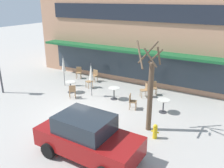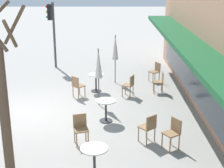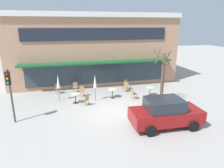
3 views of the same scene
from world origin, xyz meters
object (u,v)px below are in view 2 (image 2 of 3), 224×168
Objects in this scene: cafe_chair_6 at (81,127)px; cafe_chair_0 at (160,81)px; patio_umbrella_cream_folded at (115,48)px; cafe_chair_3 at (156,71)px; patio_umbrella_green_folded at (98,64)px; street_tree at (3,101)px; traffic_light_pole at (52,24)px; cafe_table_streetside at (106,107)px; cafe_chair_1 at (130,84)px; cafe_table_near_wall at (94,157)px; cafe_table_by_tree at (96,80)px; cafe_chair_5 at (149,126)px; cafe_chair_2 at (77,85)px; cafe_chair_4 at (173,131)px.

cafe_chair_0 is at bearing 146.49° from cafe_chair_6.
patio_umbrella_cream_folded is 2.47× the size of cafe_chair_3.
street_tree reaches higher than patio_umbrella_green_folded.
traffic_light_pole reaches higher than cafe_chair_3.
cafe_chair_1 reaches higher than cafe_table_streetside.
cafe_table_near_wall is 1.00× the size of cafe_table_by_tree.
cafe_chair_5 is at bearing 27.27° from patio_umbrella_green_folded.
traffic_light_pole is (-8.56, -2.12, 1.77)m from cafe_chair_6.
patio_umbrella_cream_folded is 2.47× the size of cafe_chair_2.
cafe_chair_5 is 9.65m from traffic_light_pole.
cafe_chair_6 is 0.26× the size of traffic_light_pole.
cafe_chair_5 is at bearing 25.76° from traffic_light_pole.
patio_umbrella_cream_folded is 0.65× the size of traffic_light_pole.
cafe_chair_5 is at bearing 114.60° from street_tree.
cafe_chair_3 is (-1.99, 1.31, 0.00)m from cafe_chair_1.
cafe_chair_0 is at bearing 142.53° from cafe_table_streetside.
cafe_table_by_tree is 2.69m from cafe_chair_0.
cafe_table_by_tree is at bearing 163.05° from street_tree.
cafe_chair_6 is (0.02, -2.00, 0.00)m from cafe_chair_5.
cafe_chair_0 is (1.39, 1.85, -1.10)m from patio_umbrella_cream_folded.
patio_umbrella_green_folded is 2.47× the size of cafe_chair_2.
patio_umbrella_cream_folded is (-4.31, 0.38, 1.11)m from cafe_table_streetside.
patio_umbrella_green_folded reaches higher than cafe_chair_5.
cafe_table_near_wall is 0.35× the size of patio_umbrella_cream_folded.
street_tree is at bearing -36.43° from cafe_table_streetside.
patio_umbrella_green_folded is 2.47× the size of cafe_chair_6.
street_tree is at bearing -23.91° from patio_umbrella_green_folded.
cafe_chair_0 is 1.00× the size of cafe_chair_4.
street_tree reaches higher than cafe_chair_1.
cafe_table_streetside is 1.72m from cafe_chair_6.
patio_umbrella_green_folded is 3.58m from cafe_chair_5.
street_tree is at bearing -36.93° from cafe_chair_0.
cafe_table_near_wall is at bearing -4.44° from cafe_table_streetside.
cafe_table_by_tree is at bearing -159.47° from cafe_chair_5.
patio_umbrella_green_folded is at bearing 46.04° from cafe_chair_2.
cafe_chair_4 is (3.36, 2.22, -1.10)m from patio_umbrella_green_folded.
cafe_table_near_wall is 3.26m from cafe_table_streetside.
traffic_light_pole is (-8.88, -4.78, 1.77)m from cafe_chair_4.
cafe_chair_3 is 1.00× the size of cafe_chair_5.
traffic_light_pole is (-10.21, -0.48, 0.32)m from street_tree.
cafe_chair_4 is 0.21× the size of street_tree.
cafe_table_near_wall is 5.83m from cafe_chair_1.
cafe_chair_1 and cafe_chair_6 have the same top height.
cafe_table_by_tree is 0.85× the size of cafe_chair_4.
cafe_chair_6 reaches higher than cafe_table_streetside.
cafe_chair_6 is (1.56, -0.73, 0.01)m from cafe_table_streetside.
cafe_chair_5 is at bearing -116.94° from cafe_chair_4.
traffic_light_pole is at bearing -116.70° from cafe_chair_3.
cafe_chair_1 is at bearing -70.59° from cafe_chair_0.
cafe_chair_5 is at bearing 20.53° from cafe_table_by_tree.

